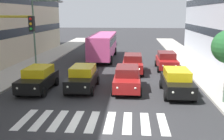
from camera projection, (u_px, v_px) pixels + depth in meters
ground_plane at (93, 121)px, 13.53m from camera, size 180.00×180.00×0.00m
crosswalk_markings at (93, 121)px, 13.52m from camera, size 7.65×2.80×0.01m
car_0 at (177, 82)px, 17.90m from camera, size 2.02×4.44×1.72m
car_1 at (127, 78)px, 18.86m from camera, size 2.02×4.44×1.72m
car_2 at (83, 78)px, 19.08m from camera, size 2.02×4.44×1.72m
car_3 at (38, 79)px, 18.78m from camera, size 2.02×4.44×1.72m
car_row2_0 at (133, 63)px, 24.50m from camera, size 2.02×4.44×1.72m
car_row2_1 at (167, 61)px, 25.93m from camera, size 2.02×4.44×1.72m
bus_behind_traffic at (103, 44)px, 31.79m from camera, size 2.78×10.50×3.00m
street_lamp_left at (221, 29)px, 15.19m from camera, size 3.35×0.28×7.17m
street_lamp_right at (39, 26)px, 25.38m from camera, size 3.11×0.28×6.64m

